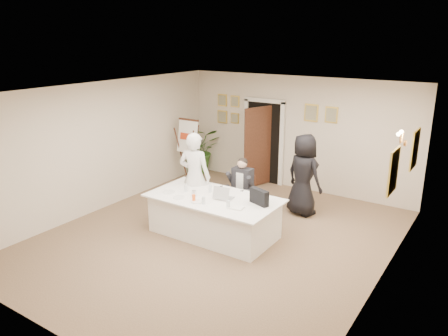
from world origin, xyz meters
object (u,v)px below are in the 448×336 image
Objects in this scene: paper_stack at (236,208)px; steel_jug at (194,193)px; laptop at (225,191)px; flip_chart at (190,154)px; oj_glass at (194,198)px; conference_table at (214,216)px; seated_man at (241,188)px; laptop_bag at (259,197)px; standing_man at (195,177)px; standing_woman at (304,175)px; potted_palm at (199,150)px.

steel_jug reaches higher than paper_stack.
paper_stack is (0.44, -0.31, -0.13)m from laptop.
flip_chart reaches higher than oj_glass.
paper_stack is at bearing -20.56° from conference_table.
conference_table is 1.88× the size of seated_man.
laptop is 0.85× the size of laptop_bag.
standing_man is at bearing 126.07° from oj_glass.
flip_chart is (-2.32, 1.26, 0.11)m from seated_man.
oj_glass reaches higher than conference_table.
laptop is at bearing 147.37° from standing_man.
seated_man is (0.02, 0.97, 0.27)m from conference_table.
steel_jug is (-1.24, -0.32, -0.09)m from laptop_bag.
oj_glass is at bearing -116.21° from conference_table.
oj_glass is (0.58, -0.79, -0.09)m from standing_man.
flip_chart is 0.89× the size of standing_man.
conference_table is at bearing 138.87° from standing_man.
laptop_bag is at bearing 105.66° from standing_woman.
oj_glass is 1.18× the size of steel_jug.
seated_man is 1.00m from standing_man.
seated_man is at bearing 63.05° from standing_woman.
conference_table is at bearing -171.82° from laptop.
conference_table is 22.84× the size of steel_jug.
flip_chart is at bearing 135.90° from conference_table.
flip_chart reaches higher than laptop.
standing_man reaches higher than conference_table.
seated_man is 3.44m from potted_palm.
standing_woman is 1.76m from laptop_bag.
conference_table is at bearing -151.03° from laptop_bag.
seated_man is 12.15× the size of steel_jug.
laptop_bag reaches higher than paper_stack.
flip_chart is 4.05× the size of laptop_bag.
standing_woman is 2.01m from laptop.
paper_stack is (1.41, -0.66, -0.14)m from standing_man.
potted_palm is 4.02m from steel_jug.
steel_jug is at bearing 175.30° from paper_stack.
seated_man is at bearing 71.87° from steel_jug.
flip_chart is 15.16× the size of steel_jug.
laptop_bag is at bearing -39.72° from potted_palm.
standing_woman is 2.19m from paper_stack.
potted_palm is at bearing 134.64° from paper_stack.
potted_palm is at bearing 154.46° from seated_man.
conference_table is 4.10m from potted_palm.
laptop is at bearing -40.84° from flip_chart.
laptop is at bearing -65.58° from seated_man.
seated_man is 1.38m from oj_glass.
standing_woman is at bearing 62.69° from oj_glass.
paper_stack is 0.85m from oj_glass.
oj_glass is 0.27m from steel_jug.
conference_table is 6.10× the size of laptop_bag.
standing_woman is 16.08× the size of steel_jug.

